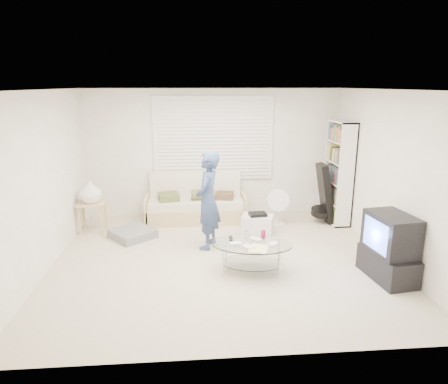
{
  "coord_description": "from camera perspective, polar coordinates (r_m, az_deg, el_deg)",
  "views": [
    {
      "loc": [
        -0.42,
        -5.56,
        2.57
      ],
      "look_at": [
        0.05,
        0.3,
        0.98
      ],
      "focal_mm": 32.0,
      "sensor_mm": 36.0,
      "label": 1
    }
  ],
  "objects": [
    {
      "name": "window_blinds",
      "position": [
        7.83,
        -1.51,
        7.65
      ],
      "size": [
        2.32,
        0.08,
        1.62
      ],
      "color": "silver",
      "rests_on": "ground"
    },
    {
      "name": "ground",
      "position": [
        6.14,
        -0.25,
        -9.63
      ],
      "size": [
        5.0,
        5.0,
        0.0
      ],
      "primitive_type": "plane",
      "color": "#BFAF94",
      "rests_on": "ground"
    },
    {
      "name": "guitar_case",
      "position": [
        7.79,
        14.14,
        -0.75
      ],
      "size": [
        0.41,
        0.42,
        1.12
      ],
      "color": "black",
      "rests_on": "ground"
    },
    {
      "name": "tv_unit",
      "position": [
        5.86,
        22.52,
        -7.37
      ],
      "size": [
        0.56,
        0.89,
        0.91
      ],
      "color": "black",
      "rests_on": "ground"
    },
    {
      "name": "coffee_table",
      "position": [
        5.67,
        4.04,
        -8.08
      ],
      "size": [
        1.24,
        0.91,
        0.54
      ],
      "color": "silver",
      "rests_on": "ground"
    },
    {
      "name": "storage_bin",
      "position": [
        7.15,
        4.81,
        -4.55
      ],
      "size": [
        0.63,
        0.53,
        0.38
      ],
      "color": "white",
      "rests_on": "ground"
    },
    {
      "name": "room_shell",
      "position": [
        6.12,
        -0.61,
        6.29
      ],
      "size": [
        5.02,
        4.52,
        2.51
      ],
      "color": "beige",
      "rests_on": "ground"
    },
    {
      "name": "grey_floor_pillow",
      "position": [
        7.12,
        -12.91,
        -5.81
      ],
      "size": [
        0.89,
        0.89,
        0.14
      ],
      "primitive_type": "cube",
      "rotation": [
        0.0,
        0.0,
        0.7
      ],
      "color": "slate",
      "rests_on": "ground"
    },
    {
      "name": "standing_person",
      "position": [
        6.33,
        -2.33,
        -1.25
      ],
      "size": [
        0.54,
        0.66,
        1.57
      ],
      "primitive_type": "imported",
      "rotation": [
        0.0,
        0.0,
        -1.89
      ],
      "color": "navy",
      "rests_on": "ground"
    },
    {
      "name": "side_table",
      "position": [
        7.4,
        -18.51,
        -0.23
      ],
      "size": [
        0.48,
        0.39,
        0.95
      ],
      "color": "tan",
      "rests_on": "ground"
    },
    {
      "name": "futon_sofa",
      "position": [
        7.76,
        -4.04,
        -1.86
      ],
      "size": [
        1.91,
        0.77,
        0.93
      ],
      "color": "tan",
      "rests_on": "ground"
    },
    {
      "name": "floor_fan",
      "position": [
        7.52,
        7.67,
        -1.73
      ],
      "size": [
        0.41,
        0.28,
        0.7
      ],
      "color": "white",
      "rests_on": "ground"
    },
    {
      "name": "bookshelf",
      "position": [
        7.83,
        16.02,
        2.71
      ],
      "size": [
        0.3,
        0.81,
        1.93
      ],
      "color": "white",
      "rests_on": "ground"
    }
  ]
}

